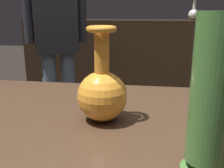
# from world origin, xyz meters

# --- Properties ---
(back_display_shelf) EXTENTS (2.60, 0.40, 0.99)m
(back_display_shelf) POSITION_xyz_m (0.00, 2.20, 0.49)
(back_display_shelf) COLOR black
(back_display_shelf) RESTS_ON ground_plane
(vase_centerpiece) EXTENTS (0.14, 0.14, 0.26)m
(vase_centerpiece) POSITION_xyz_m (-0.05, -0.04, 0.88)
(vase_centerpiece) COLOR orange
(vase_centerpiece) RESTS_ON display_plinth
(vase_right_accent) EXTENTS (0.09, 0.09, 0.30)m
(vase_right_accent) POSITION_xyz_m (0.19, -0.24, 0.94)
(vase_right_accent) COLOR #477A38
(vase_right_accent) RESTS_ON display_plinth
(shelf_vase_far_left) EXTENTS (0.09, 0.09, 0.23)m
(shelf_vase_far_left) POSITION_xyz_m (-1.04, 2.25, 1.10)
(shelf_vase_far_left) COLOR #E55B1E
(shelf_vase_far_left) RESTS_ON back_display_shelf
(shelf_vase_right) EXTENTS (0.11, 0.11, 0.22)m
(shelf_vase_right) POSITION_xyz_m (0.52, 2.24, 1.06)
(shelf_vase_right) COLOR silver
(shelf_vase_right) RESTS_ON back_display_shelf
(visitor_near_left) EXTENTS (0.44, 0.29, 1.57)m
(visitor_near_left) POSITION_xyz_m (-0.64, 1.25, 0.92)
(visitor_near_left) COLOR slate
(visitor_near_left) RESTS_ON ground_plane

